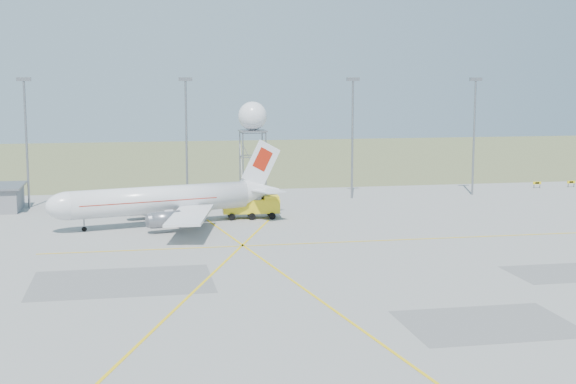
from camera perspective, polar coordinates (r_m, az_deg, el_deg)
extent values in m
plane|color=gray|center=(70.67, 4.79, -8.59)|extent=(400.00, 400.00, 0.00)
cube|color=#5A6E3C|center=(206.96, -5.79, 2.38)|extent=(400.00, 120.00, 0.03)
cylinder|color=gray|center=(132.55, -18.09, 3.22)|extent=(0.36, 0.36, 20.00)
cube|color=gray|center=(132.16, -18.29, 7.63)|extent=(2.20, 0.50, 0.60)
cylinder|color=gray|center=(131.81, -7.23, 3.52)|extent=(0.36, 0.36, 20.00)
cube|color=gray|center=(131.42, -7.31, 7.96)|extent=(2.20, 0.50, 0.60)
cylinder|color=gray|center=(136.52, 4.60, 3.71)|extent=(0.36, 0.36, 20.00)
cube|color=gray|center=(136.15, 4.65, 8.00)|extent=(2.20, 0.50, 0.60)
cylinder|color=gray|center=(143.99, 13.08, 3.75)|extent=(0.36, 0.36, 20.00)
cube|color=gray|center=(143.63, 13.21, 7.81)|extent=(2.20, 0.50, 0.60)
cylinder|color=black|center=(156.88, 17.09, 0.41)|extent=(0.10, 0.10, 0.80)
cylinder|color=black|center=(157.45, 17.48, 0.42)|extent=(0.10, 0.10, 0.80)
cube|color=yellow|center=(157.10, 17.29, 0.62)|extent=(1.60, 0.15, 0.50)
cube|color=black|center=(157.03, 17.31, 0.61)|extent=(0.80, 0.03, 0.30)
cylinder|color=black|center=(160.29, 19.30, 0.47)|extent=(0.10, 0.10, 0.80)
cylinder|color=black|center=(160.89, 19.67, 0.48)|extent=(0.10, 0.10, 0.80)
cube|color=yellow|center=(160.52, 19.49, 0.67)|extent=(1.60, 0.15, 0.50)
cube|color=black|center=(160.45, 19.51, 0.67)|extent=(0.80, 0.03, 0.30)
cylinder|color=silver|center=(112.38, -9.08, -0.55)|extent=(25.02, 9.90, 3.82)
ellipsoid|color=silver|center=(109.60, -15.33, -0.95)|extent=(6.88, 5.23, 3.82)
cube|color=black|center=(109.32, -15.93, -0.69)|extent=(1.93, 2.40, 0.93)
cone|color=silver|center=(117.49, -1.92, 0.06)|extent=(6.51, 5.13, 3.82)
cube|color=silver|center=(117.00, -1.93, 2.01)|extent=(6.00, 1.80, 7.19)
cube|color=#AC1D0B|center=(117.01, -1.84, 2.34)|extent=(3.27, 1.14, 3.69)
cube|color=silver|center=(120.03, -2.71, 0.45)|extent=(4.27, 5.85, 0.17)
cube|color=silver|center=(114.46, -1.53, 0.09)|extent=(4.27, 5.85, 0.17)
cube|color=silver|center=(121.09, -9.58, -0.41)|extent=(13.41, 14.62, 0.34)
cube|color=silver|center=(104.84, -6.99, -1.65)|extent=(7.56, 15.90, 0.34)
cylinder|color=slate|center=(117.68, -10.28, -1.09)|extent=(4.44, 3.13, 2.20)
cylinder|color=slate|center=(107.15, -8.72, -1.94)|extent=(4.44, 3.13, 2.20)
cube|color=#AC1D0B|center=(111.85, -10.03, -0.56)|extent=(19.48, 8.51, 0.11)
cylinder|color=black|center=(110.46, -14.29, -2.53)|extent=(0.81, 0.81, 0.86)
cube|color=black|center=(113.44, -8.12, -2.09)|extent=(2.36, 5.79, 0.86)
cylinder|color=gray|center=(113.36, -8.13, -1.88)|extent=(0.28, 0.28, 1.72)
cylinder|color=gray|center=(127.51, -3.21, 1.61)|extent=(0.22, 0.22, 11.98)
cylinder|color=gray|center=(128.06, -1.58, 1.65)|extent=(0.22, 0.22, 11.98)
cylinder|color=gray|center=(131.67, -1.84, 1.82)|extent=(0.22, 0.22, 11.98)
cylinder|color=gray|center=(131.14, -3.43, 1.79)|extent=(0.22, 0.22, 11.98)
cube|color=gray|center=(129.07, -2.53, 4.36)|extent=(4.29, 4.29, 0.23)
sphere|color=silver|center=(128.94, -2.54, 5.43)|extent=(4.61, 4.61, 4.61)
cube|color=yellow|center=(117.25, -2.64, -0.99)|extent=(8.37, 3.17, 2.01)
cube|color=yellow|center=(117.43, -1.22, -0.57)|extent=(2.33, 2.67, 1.28)
cube|color=black|center=(117.49, -0.91, -0.52)|extent=(0.22, 2.38, 0.92)
cube|color=gray|center=(116.99, -3.09, -0.43)|extent=(4.68, 2.43, 0.37)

